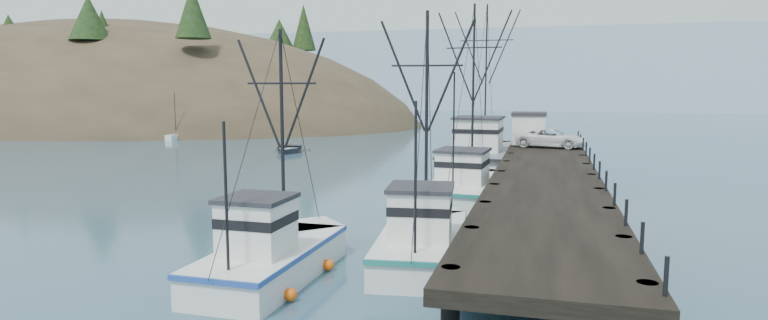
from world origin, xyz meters
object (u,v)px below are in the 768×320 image
at_px(pier, 546,178).
at_px(work_vessel, 482,155).
at_px(motorboat, 289,152).
at_px(trawler_near, 424,239).
at_px(trawler_far, 468,185).
at_px(trawler_mid, 275,255).
at_px(pier_shed, 529,128).
at_px(pickup_truck, 551,138).

height_order(pier, work_vessel, work_vessel).
relative_size(work_vessel, motorboat, 3.06).
height_order(trawler_near, trawler_far, trawler_far).
xyz_separation_m(trawler_near, trawler_mid, (-4.93, -3.76, -0.00)).
bearing_deg(trawler_far, trawler_mid, -105.64).
bearing_deg(motorboat, trawler_mid, -77.71).
height_order(pier, trawler_mid, trawler_mid).
relative_size(pier_shed, pickup_truck, 0.57).
height_order(pier, motorboat, pier).
xyz_separation_m(trawler_mid, pickup_truck, (10.17, 31.51, 1.97)).
xyz_separation_m(trawler_near, trawler_far, (0.07, 14.09, 0.00)).
height_order(trawler_far, work_vessel, work_vessel).
height_order(trawler_far, motorboat, trawler_far).
bearing_deg(trawler_mid, work_vessel, 81.96).
height_order(trawler_near, pier_shed, trawler_near).
bearing_deg(pier, pier_shed, 94.76).
distance_m(trawler_near, trawler_mid, 6.20).
xyz_separation_m(trawler_far, pier_shed, (3.27, 16.64, 2.60)).
bearing_deg(trawler_far, trawler_near, -90.28).
bearing_deg(trawler_near, work_vessel, 90.97).
bearing_deg(work_vessel, pier_shed, 37.42).
height_order(pier, pier_shed, pier_shed).
bearing_deg(pier_shed, trawler_near, -96.19).
xyz_separation_m(pier, trawler_mid, (-9.76, -16.49, -0.87)).
relative_size(work_vessel, pier_shed, 5.49).
bearing_deg(trawler_near, pickup_truck, 79.31).
distance_m(trawler_far, motorboat, 30.60).
height_order(pier, trawler_far, trawler_far).
xyz_separation_m(work_vessel, pickup_truck, (5.71, -0.07, 1.56)).
bearing_deg(pier, trawler_near, -110.80).
height_order(trawler_mid, pier_shed, trawler_mid).
bearing_deg(pickup_truck, trawler_far, 171.41).
bearing_deg(work_vessel, pier, -70.63).
bearing_deg(pier, pickup_truck, 88.47).
height_order(trawler_far, pier_shed, trawler_far).
distance_m(pier, trawler_mid, 19.19).
relative_size(pier, work_vessel, 2.50).
xyz_separation_m(trawler_mid, motorboat, (-16.92, 39.18, -0.82)).
bearing_deg(trawler_near, motorboat, 121.67).
bearing_deg(trawler_near, trawler_mid, -142.66).
xyz_separation_m(trawler_near, pier_shed, (3.34, 30.73, 2.60)).
bearing_deg(pier_shed, pickup_truck, -57.48).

